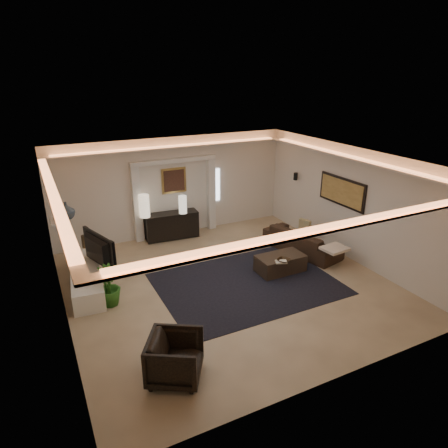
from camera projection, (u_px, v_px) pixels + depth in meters
name	position (u px, v px, depth m)	size (l,w,h in m)	color
floor	(228.00, 284.00, 9.30)	(7.00, 7.00, 0.00)	tan
ceiling	(228.00, 160.00, 8.26)	(7.00, 7.00, 0.00)	white
wall_back	(174.00, 187.00, 11.70)	(7.00, 7.00, 0.00)	beige
wall_front	(336.00, 303.00, 5.85)	(7.00, 7.00, 0.00)	beige
wall_left	(58.00, 257.00, 7.32)	(7.00, 7.00, 0.00)	beige
wall_right	(350.00, 204.00, 10.23)	(7.00, 7.00, 0.00)	beige
cove_soffit	(228.00, 174.00, 8.36)	(7.00, 7.00, 0.04)	silver
daylight_slit	(216.00, 185.00, 12.28)	(0.25, 0.03, 1.00)	white
area_rug	(247.00, 284.00, 9.29)	(4.00, 3.00, 0.01)	black
pilaster_left	(137.00, 205.00, 11.27)	(0.22, 0.20, 2.20)	silver
pilaster_right	(211.00, 194.00, 12.22)	(0.22, 0.20, 2.20)	silver
alcove_header	(174.00, 161.00, 11.33)	(2.52, 0.20, 0.12)	silver
painting_frame	(174.00, 181.00, 11.61)	(0.74, 0.04, 0.74)	tan
painting_canvas	(174.00, 181.00, 11.59)	(0.62, 0.02, 0.62)	#4C2D1E
art_panel_frame	(342.00, 191.00, 10.38)	(0.04, 1.64, 0.74)	black
art_panel_gold	(341.00, 192.00, 10.37)	(0.02, 1.50, 0.62)	tan
wall_sconce	(296.00, 176.00, 11.94)	(0.12, 0.12, 0.22)	black
wall_niche	(53.00, 222.00, 8.45)	(0.10, 0.55, 0.04)	silver
console	(172.00, 225.00, 11.71)	(1.53, 0.48, 0.77)	black
lamp_left	(144.00, 206.00, 11.15)	(0.29, 0.29, 0.64)	#FFE8C1
lamp_right	(183.00, 203.00, 11.45)	(0.23, 0.23, 0.52)	#EEE7CF
media_ledge	(86.00, 277.00, 9.13)	(0.63, 2.53, 0.48)	white
tv	(94.00, 252.00, 8.98)	(0.17, 1.33, 0.77)	black
figurine	(84.00, 241.00, 10.02)	(0.12, 0.12, 0.33)	#3C2E1C
ginger_jar	(66.00, 211.00, 8.49)	(0.36, 0.36, 0.37)	#455B69
plant	(108.00, 286.00, 8.33)	(0.49, 0.49, 0.88)	#245A17
sofa	(302.00, 241.00, 10.86)	(0.85, 2.18, 0.64)	#3F301E
throw_blanket	(335.00, 249.00, 9.81)	(0.60, 0.49, 0.07)	white
throw_pillow	(305.00, 225.00, 11.28)	(0.10, 0.35, 0.35)	tan
coffee_table	(280.00, 264.00, 9.82)	(1.16, 0.63, 0.43)	black
bowl	(284.00, 261.00, 9.41)	(0.30, 0.30, 0.07)	black
magazine	(281.00, 262.00, 9.39)	(0.27, 0.19, 0.03)	beige
armchair	(175.00, 358.00, 6.33)	(0.82, 0.84, 0.77)	black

